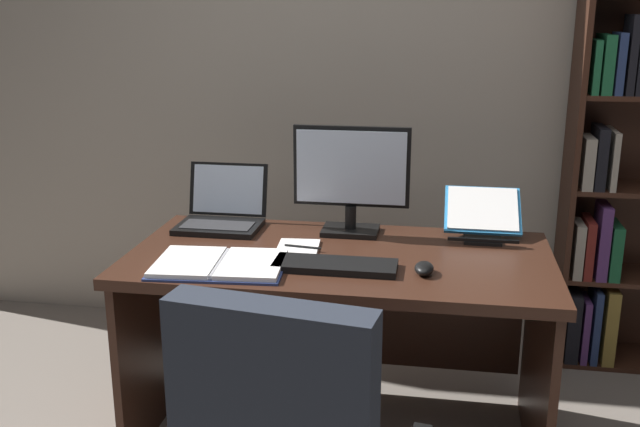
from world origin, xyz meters
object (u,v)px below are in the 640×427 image
(laptop, at_px, (222,214))
(open_binder, at_px, (220,264))
(reading_stand_with_book, at_px, (482,214))
(pen, at_px, (303,247))
(computer_mouse, at_px, (424,268))
(monitor, at_px, (351,181))
(notepad, at_px, (298,249))
(desk, at_px, (342,299))
(keyboard, at_px, (335,266))

(laptop, distance_m, open_binder, 0.49)
(reading_stand_with_book, distance_m, pen, 0.73)
(computer_mouse, height_order, pen, computer_mouse)
(monitor, relative_size, computer_mouse, 4.35)
(laptop, bearing_deg, reading_stand_with_book, 3.43)
(monitor, xyz_separation_m, notepad, (-0.17, -0.24, -0.21))
(notepad, bearing_deg, monitor, 55.88)
(computer_mouse, distance_m, reading_stand_with_book, 0.53)
(monitor, xyz_separation_m, computer_mouse, (0.30, -0.42, -0.19))
(desk, distance_m, pen, 0.27)
(computer_mouse, bearing_deg, laptop, 152.97)
(keyboard, height_order, pen, keyboard)
(monitor, relative_size, pen, 3.23)
(keyboard, bearing_deg, open_binder, -172.73)
(keyboard, height_order, reading_stand_with_book, reading_stand_with_book)
(desk, bearing_deg, computer_mouse, -37.19)
(pen, bearing_deg, reading_stand_with_book, 25.35)
(computer_mouse, xyz_separation_m, notepad, (-0.47, 0.17, -0.02))
(notepad, bearing_deg, laptop, 145.54)
(computer_mouse, bearing_deg, keyboard, 180.00)
(laptop, relative_size, reading_stand_with_book, 1.12)
(keyboard, bearing_deg, laptop, 141.31)
(computer_mouse, bearing_deg, reading_stand_with_book, 66.64)
(computer_mouse, height_order, open_binder, computer_mouse)
(open_binder, bearing_deg, keyboard, 2.90)
(monitor, distance_m, open_binder, 0.64)
(monitor, relative_size, reading_stand_with_book, 1.55)
(computer_mouse, xyz_separation_m, open_binder, (-0.69, -0.05, -0.01))
(laptop, xyz_separation_m, reading_stand_with_book, (1.03, 0.06, 0.03))
(pen, bearing_deg, computer_mouse, -21.31)
(laptop, relative_size, keyboard, 0.78)
(open_binder, bearing_deg, pen, 37.79)
(reading_stand_with_book, bearing_deg, open_binder, -149.37)
(monitor, xyz_separation_m, reading_stand_with_book, (0.51, 0.07, -0.13))
(desk, height_order, keyboard, keyboard)
(keyboard, relative_size, computer_mouse, 4.04)
(notepad, bearing_deg, pen, 0.00)
(keyboard, xyz_separation_m, notepad, (-0.17, 0.17, -0.01))
(keyboard, relative_size, pen, 3.00)
(computer_mouse, distance_m, pen, 0.48)
(desk, relative_size, laptop, 4.64)
(keyboard, height_order, open_binder, same)
(keyboard, relative_size, notepad, 2.00)
(desk, xyz_separation_m, monitor, (0.01, 0.18, 0.42))
(laptop, relative_size, open_binder, 0.70)
(pen, bearing_deg, notepad, 180.00)
(pen, bearing_deg, laptop, 146.97)
(laptop, bearing_deg, pen, -33.03)
(keyboard, height_order, computer_mouse, computer_mouse)
(computer_mouse, distance_m, notepad, 0.50)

